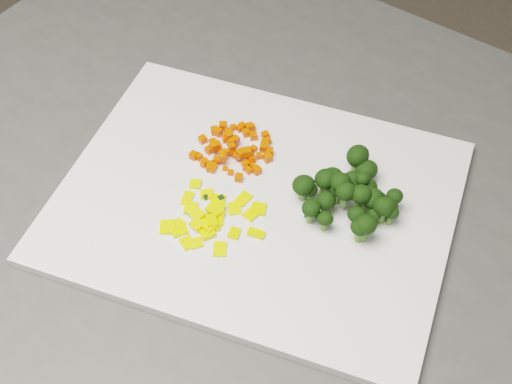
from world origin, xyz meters
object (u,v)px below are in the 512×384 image
(cutting_board, at_px, (256,201))
(broccoli_pile, at_px, (354,185))
(carrot_pile, at_px, (233,146))
(pepper_pile, at_px, (211,217))

(cutting_board, distance_m, broccoli_pile, 0.11)
(carrot_pile, bearing_deg, cutting_board, -46.83)
(cutting_board, xyz_separation_m, broccoli_pile, (0.10, 0.03, 0.03))
(pepper_pile, height_order, broccoli_pile, broccoli_pile)
(cutting_board, height_order, broccoli_pile, broccoli_pile)
(carrot_pile, xyz_separation_m, broccoli_pile, (0.15, -0.02, 0.01))
(pepper_pile, relative_size, broccoli_pile, 0.97)
(cutting_board, xyz_separation_m, carrot_pile, (-0.05, 0.05, 0.02))
(cutting_board, bearing_deg, pepper_pile, -124.10)
(carrot_pile, relative_size, broccoli_pile, 0.83)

